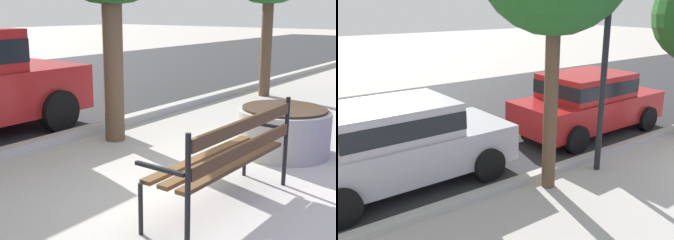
{
  "view_description": "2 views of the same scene",
  "coord_description": "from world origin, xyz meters",
  "views": [
    {
      "loc": [
        -3.59,
        -2.1,
        1.82
      ],
      "look_at": [
        -0.11,
        0.61,
        0.75
      ],
      "focal_mm": 48.88,
      "sensor_mm": 36.0,
      "label": 1
    },
    {
      "loc": [
        -7.9,
        -2.1,
        3.22
      ],
      "look_at": [
        -3.25,
        4.21,
        0.8
      ],
      "focal_mm": 40.41,
      "sensor_mm": 36.0,
      "label": 2
    }
  ],
  "objects": [
    {
      "name": "parked_car_red",
      "position": [
        -0.65,
        4.21,
        0.84
      ],
      "size": [
        4.11,
        1.94,
        1.56
      ],
      "color": "#B21E1E",
      "rests_on": "ground"
    },
    {
      "name": "parked_car_silver",
      "position": [
        -5.67,
        4.21,
        0.84
      ],
      "size": [
        4.11,
        1.94,
        1.56
      ],
      "color": "#B7B7BC",
      "rests_on": "ground"
    },
    {
      "name": "street_surface",
      "position": [
        0.0,
        7.5,
        0.0
      ],
      "size": [
        60.0,
        9.0,
        0.01
      ],
      "primitive_type": "cube",
      "color": "#2D2D30",
      "rests_on": "ground"
    },
    {
      "name": "curb_stone",
      "position": [
        0.0,
        2.9,
        0.06
      ],
      "size": [
        60.0,
        0.2,
        0.12
      ],
      "primitive_type": "cube",
      "color": "#B2AFA8",
      "rests_on": "ground"
    },
    {
      "name": "lamp_post",
      "position": [
        -2.24,
        2.48,
        2.55
      ],
      "size": [
        0.32,
        0.32,
        3.9
      ],
      "color": "black",
      "rests_on": "ground"
    }
  ]
}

